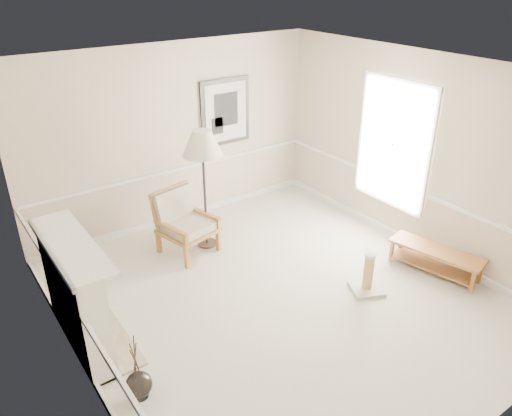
{
  "coord_description": "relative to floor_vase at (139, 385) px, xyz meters",
  "views": [
    {
      "loc": [
        -3.31,
        -4.18,
        3.97
      ],
      "look_at": [
        0.14,
        0.7,
        0.98
      ],
      "focal_mm": 35.0,
      "sensor_mm": 36.0,
      "label": 1
    }
  ],
  "objects": [
    {
      "name": "room",
      "position": [
        2.29,
        0.58,
        1.72
      ],
      "size": [
        5.04,
        5.54,
        2.92
      ],
      "color": "beige",
      "rests_on": "ground"
    },
    {
      "name": "ground",
      "position": [
        2.15,
        0.51,
        -0.15
      ],
      "size": [
        5.5,
        5.5,
        0.0
      ],
      "primitive_type": "plane",
      "color": "silver",
      "rests_on": "ground"
    },
    {
      "name": "fireplace",
      "position": [
        -0.19,
        1.11,
        0.49
      ],
      "size": [
        0.64,
        1.64,
        1.31
      ],
      "color": "white",
      "rests_on": "ground"
    },
    {
      "name": "floor_vase",
      "position": [
        0.0,
        0.0,
        0.0
      ],
      "size": [
        0.27,
        0.27,
        0.8
      ],
      "rotation": [
        0.0,
        0.0,
        -0.3
      ],
      "color": "black",
      "rests_on": "ground"
    },
    {
      "name": "bench",
      "position": [
        4.3,
        -0.3,
        0.1
      ],
      "size": [
        0.66,
        1.33,
        0.37
      ],
      "rotation": [
        0.0,
        0.0,
        0.23
      ],
      "color": "olive",
      "rests_on": "ground"
    },
    {
      "name": "scratching_post",
      "position": [
        3.2,
        -0.06,
        0.03
      ],
      "size": [
        0.53,
        0.53,
        0.57
      ],
      "rotation": [
        0.0,
        0.0,
        -0.43
      ],
      "color": "beige",
      "rests_on": "ground"
    },
    {
      "name": "armchair",
      "position": [
        1.73,
        2.29,
        0.37
      ],
      "size": [
        0.87,
        0.91,
        0.95
      ],
      "rotation": [
        0.0,
        0.0,
        0.23
      ],
      "color": "olive",
      "rests_on": "ground"
    },
    {
      "name": "floor_lamp",
      "position": [
        2.08,
        2.22,
        1.45
      ],
      "size": [
        0.67,
        0.67,
        1.83
      ],
      "rotation": [
        0.0,
        0.0,
        0.19
      ],
      "color": "black",
      "rests_on": "ground"
    }
  ]
}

